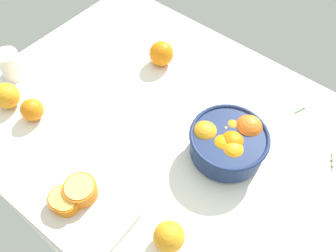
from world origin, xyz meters
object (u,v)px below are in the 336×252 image
orange_half_0 (81,190)px  loose_orange_3 (7,96)px  loose_orange_0 (169,237)px  fruit_bowl (228,142)px  orange_half_1 (67,203)px  orange_half_2 (63,200)px  loose_orange_1 (32,110)px  second_glass (11,66)px  loose_orange_2 (161,54)px  cutting_board (69,203)px

orange_half_0 → loose_orange_3: 42.74cm
loose_orange_0 → fruit_bowl: bearing=97.4°
loose_orange_0 → orange_half_1: bearing=-158.8°
orange_half_0 → orange_half_2: 5.06cm
loose_orange_1 → fruit_bowl: bearing=27.1°
second_glass → loose_orange_3: size_ratio=1.18×
fruit_bowl → second_glass: fruit_bowl is taller
loose_orange_3 → loose_orange_2: bearing=60.9°
loose_orange_0 → loose_orange_2: bearing=131.8°
fruit_bowl → loose_orange_1: fruit_bowl is taller
orange_half_0 → loose_orange_2: size_ratio=1.01×
orange_half_1 → loose_orange_1: (-31.64, 13.47, -0.03)cm
cutting_board → orange_half_0: bearing=71.4°
fruit_bowl → loose_orange_0: size_ratio=2.87×
loose_orange_3 → orange_half_0: bearing=-9.5°
loose_orange_3 → cutting_board: bearing=-14.8°
second_glass → loose_orange_3: bearing=-41.6°
loose_orange_1 → cutting_board: bearing=-22.2°
cutting_board → orange_half_1: (0.97, -0.93, 2.65)cm
orange_half_2 → loose_orange_3: bearing=163.8°
loose_orange_2 → fruit_bowl: bearing=-23.2°
second_glass → orange_half_0: second_glass is taller
fruit_bowl → orange_half_0: size_ratio=2.58×
second_glass → orange_half_2: size_ratio=1.33×
cutting_board → fruit_bowl: bearing=60.4°
loose_orange_1 → orange_half_2: bearing=-24.2°
cutting_board → loose_orange_1: size_ratio=4.92×
orange_half_1 → loose_orange_2: (-16.56, 57.23, 0.73)cm
loose_orange_2 → cutting_board: bearing=-74.5°
cutting_board → loose_orange_3: loose_orange_3 is taller
orange_half_1 → loose_orange_1: size_ratio=0.91×
orange_half_0 → loose_orange_0: size_ratio=1.11×
second_glass → orange_half_0: bearing=-16.9°
orange_half_2 → loose_orange_0: 29.06cm
cutting_board → loose_orange_3: 42.42cm
cutting_board → orange_half_0: (1.26, 3.73, 3.18)cm
fruit_bowl → cutting_board: bearing=-119.6°
orange_half_1 → orange_half_0: bearing=86.5°
loose_orange_1 → loose_orange_2: bearing=71.0°
loose_orange_1 → loose_orange_3: (-10.23, -1.75, 0.58)cm
orange_half_0 → cutting_board: bearing=-108.6°
fruit_bowl → cutting_board: size_ratio=0.64×
fruit_bowl → loose_orange_3: bearing=-155.4°
second_glass → orange_half_1: size_ratio=1.51×
orange_half_1 → loose_orange_2: bearing=106.1°
second_glass → orange_half_2: second_glass is taller
cutting_board → orange_half_1: bearing=-43.7°
orange_half_0 → orange_half_1: 4.70cm
loose_orange_0 → loose_orange_3: bearing=178.5°
cutting_board → loose_orange_3: bearing=165.2°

